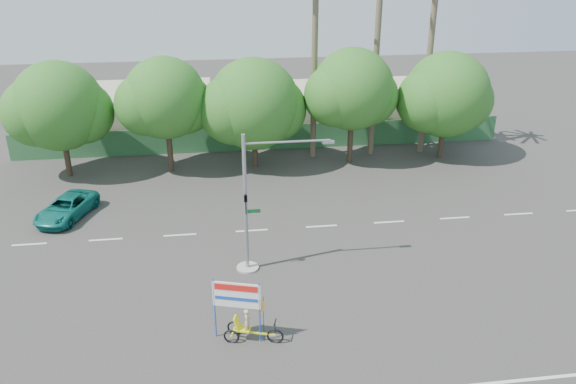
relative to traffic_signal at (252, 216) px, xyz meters
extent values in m
plane|color=#33302D|center=(2.20, -3.98, -2.92)|extent=(120.00, 120.00, 0.00)
cube|color=#336B3D|center=(2.20, 17.52, -1.92)|extent=(38.00, 0.08, 2.00)
cube|color=#BBB195|center=(-7.80, 22.02, -0.92)|extent=(12.00, 8.00, 4.00)
cube|color=#BBB195|center=(10.20, 22.02, -1.12)|extent=(14.00, 8.00, 3.60)
cylinder|color=#473828|center=(-11.80, 14.02, -1.16)|extent=(0.40, 0.40, 3.52)
sphere|color=#1A5B1A|center=(-11.80, 14.02, 2.04)|extent=(6.00, 6.00, 6.00)
sphere|color=#1A5B1A|center=(-10.45, 14.32, 1.48)|extent=(4.32, 4.32, 4.32)
sphere|color=#1A5B1A|center=(-13.15, 13.77, 1.72)|extent=(4.56, 4.56, 4.56)
cylinder|color=#473828|center=(-4.80, 14.02, -1.05)|extent=(0.40, 0.40, 3.74)
sphere|color=#1A5B1A|center=(-4.80, 14.02, 2.35)|extent=(5.60, 5.60, 5.60)
sphere|color=#1A5B1A|center=(-3.54, 14.32, 1.76)|extent=(4.03, 4.03, 4.03)
sphere|color=#1A5B1A|center=(-6.06, 13.77, 2.01)|extent=(4.26, 4.26, 4.26)
cylinder|color=#473828|center=(1.20, 14.02, -1.27)|extent=(0.40, 0.40, 3.30)
sphere|color=#1A5B1A|center=(1.20, 14.02, 1.73)|extent=(6.40, 6.40, 6.40)
sphere|color=#1A5B1A|center=(2.64, 14.32, 1.21)|extent=(4.61, 4.61, 4.61)
sphere|color=#1A5B1A|center=(-0.24, 13.77, 1.43)|extent=(4.86, 4.86, 4.86)
cylinder|color=#473828|center=(8.20, 14.02, -0.98)|extent=(0.40, 0.40, 3.87)
sphere|color=#1A5B1A|center=(8.20, 14.02, 2.54)|extent=(5.80, 5.80, 5.80)
sphere|color=#1A5B1A|center=(9.50, 14.32, 1.92)|extent=(4.18, 4.18, 4.18)
sphere|color=#1A5B1A|center=(6.89, 13.77, 2.19)|extent=(4.41, 4.41, 4.41)
cylinder|color=#473828|center=(15.20, 14.02, -1.20)|extent=(0.40, 0.40, 3.43)
sphere|color=#1A5B1A|center=(15.20, 14.02, 1.92)|extent=(6.20, 6.20, 6.20)
sphere|color=#1A5B1A|center=(16.59, 14.32, 1.37)|extent=(4.46, 4.46, 4.46)
sphere|color=#1A5B1A|center=(13.80, 13.77, 1.61)|extent=(4.71, 4.71, 4.71)
cylinder|color=#70604C|center=(10.20, 15.52, 5.58)|extent=(0.44, 0.44, 17.00)
cylinder|color=#70604C|center=(14.20, 15.52, 4.58)|extent=(0.44, 0.44, 15.00)
cylinder|color=#70604C|center=(5.70, 15.52, 4.08)|extent=(0.44, 0.44, 14.00)
cylinder|color=gray|center=(-0.30, 0.02, -2.87)|extent=(1.10, 1.10, 0.10)
cylinder|color=gray|center=(-0.30, 0.02, 0.58)|extent=(0.18, 0.18, 7.00)
cylinder|color=gray|center=(1.70, 0.02, 3.63)|extent=(4.00, 0.10, 0.10)
cube|color=gray|center=(3.60, 0.02, 3.53)|extent=(0.55, 0.20, 0.12)
imported|color=black|center=(-0.30, -0.20, 0.68)|extent=(0.16, 0.20, 1.00)
cube|color=#14662D|center=(0.05, 0.02, 0.23)|extent=(0.70, 0.04, 0.18)
torus|color=black|center=(0.42, -5.81, -2.61)|extent=(0.69, 0.28, 0.70)
torus|color=black|center=(-1.17, -5.03, -2.63)|extent=(0.64, 0.26, 0.65)
torus|color=black|center=(-1.33, -5.58, -2.63)|extent=(0.64, 0.26, 0.65)
cube|color=yellow|center=(-0.41, -5.56, -2.55)|extent=(1.69, 0.57, 0.06)
cube|color=yellow|center=(-1.25, -5.30, -2.61)|extent=(0.24, 0.61, 0.05)
cube|color=yellow|center=(-0.81, -5.44, -2.40)|extent=(0.62, 0.56, 0.06)
cube|color=yellow|center=(-1.07, -5.36, -2.12)|extent=(0.35, 0.48, 0.56)
cylinder|color=black|center=(0.42, -5.81, -2.20)|extent=(0.04, 0.04, 0.57)
cube|color=black|center=(0.42, -5.81, -1.92)|extent=(0.17, 0.45, 0.04)
imported|color=#CCB284|center=(-0.66, -5.48, -2.01)|extent=(0.37, 0.46, 1.11)
cylinder|color=blue|center=(-1.94, -5.09, -1.53)|extent=(0.07, 0.07, 2.78)
cylinder|color=blue|center=(-0.17, -5.63, -1.53)|extent=(0.07, 0.07, 2.78)
cube|color=white|center=(-1.05, -5.36, -0.81)|extent=(1.89, 0.62, 1.13)
cube|color=red|center=(-1.06, -5.40, -0.45)|extent=(1.68, 0.52, 0.27)
cube|color=blue|center=(-1.06, -5.40, -0.96)|extent=(1.68, 0.52, 0.14)
cylinder|color=black|center=(-0.02, -5.68, -1.84)|extent=(0.03, 0.03, 2.16)
cube|color=red|center=(-0.36, -5.57, -1.17)|extent=(0.88, 0.28, 0.67)
imported|color=#0F6C62|center=(-10.46, 7.13, -2.29)|extent=(3.50, 4.97, 1.26)
camera|label=1|loc=(-1.50, -24.05, 11.87)|focal=35.00mm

